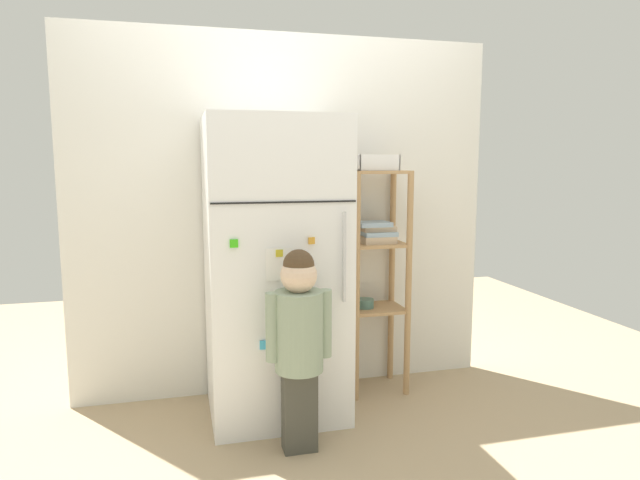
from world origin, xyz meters
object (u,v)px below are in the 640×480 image
refrigerator (275,269)px  child_standing (299,331)px  pantry_shelf_unit (375,259)px  fruit_bin (376,164)px

refrigerator → child_standing: (0.03, -0.44, -0.21)m
refrigerator → pantry_shelf_unit: size_ratio=1.21×
refrigerator → fruit_bin: (0.63, 0.17, 0.56)m
refrigerator → pantry_shelf_unit: 0.65m
child_standing → pantry_shelf_unit: bearing=45.2°
child_standing → pantry_shelf_unit: (0.60, 0.60, 0.21)m
refrigerator → fruit_bin: 0.86m
refrigerator → pantry_shelf_unit: bearing=14.1°
fruit_bin → child_standing: bearing=-134.2°
pantry_shelf_unit → fruit_bin: size_ratio=5.48×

